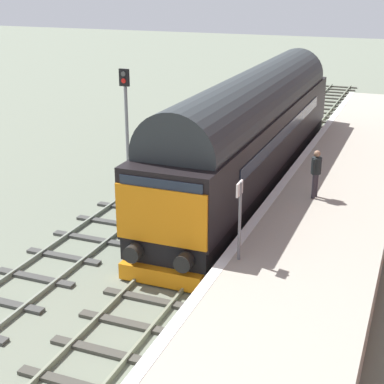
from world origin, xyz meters
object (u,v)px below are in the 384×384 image
at_px(diesel_locomotive, 253,127).
at_px(signal_post_far, 126,110).
at_px(platform_number_sign, 240,209).
at_px(waiting_passenger, 316,170).

bearing_deg(diesel_locomotive, signal_post_far, -176.92).
bearing_deg(platform_number_sign, signal_post_far, 132.76).
relative_size(signal_post_far, platform_number_sign, 2.09).
bearing_deg(signal_post_far, waiting_passenger, -17.74).
height_order(platform_number_sign, waiting_passenger, platform_number_sign).
relative_size(diesel_locomotive, signal_post_far, 3.98).
distance_m(diesel_locomotive, waiting_passenger, 4.33).
relative_size(diesel_locomotive, platform_number_sign, 8.31).
xyz_separation_m(diesel_locomotive, waiting_passenger, (3.07, -3.01, -0.49)).
bearing_deg(signal_post_far, diesel_locomotive, 3.08).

